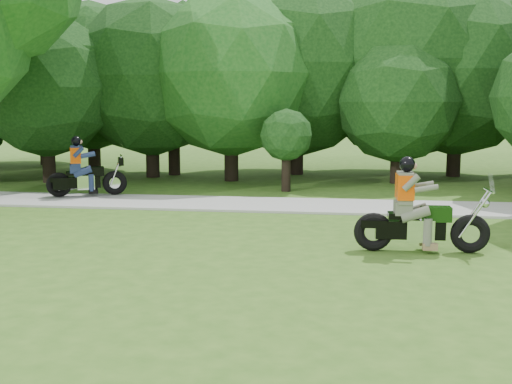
{
  "coord_description": "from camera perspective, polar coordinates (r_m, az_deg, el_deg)",
  "views": [
    {
      "loc": [
        0.46,
        -8.68,
        2.85
      ],
      "look_at": [
        -1.26,
        3.78,
        0.99
      ],
      "focal_mm": 45.0,
      "sensor_mm": 36.0,
      "label": 1
    }
  ],
  "objects": [
    {
      "name": "ground",
      "position": [
        9.15,
        4.68,
        -9.78
      ],
      "size": [
        100.0,
        100.0,
        0.0
      ],
      "primitive_type": "plane",
      "color": "#345F1B",
      "rests_on": "ground"
    },
    {
      "name": "walkway",
      "position": [
        16.92,
        6.21,
        -1.24
      ],
      "size": [
        60.0,
        2.2,
        0.06
      ],
      "primitive_type": "cube",
      "color": "#A3A39E",
      "rests_on": "ground"
    },
    {
      "name": "tree_line",
      "position": [
        23.26,
        10.45,
        10.21
      ],
      "size": [
        38.78,
        11.83,
        7.68
      ],
      "color": "black",
      "rests_on": "ground"
    },
    {
      "name": "chopper_motorcycle",
      "position": [
        12.23,
        13.97,
        -2.17
      ],
      "size": [
        2.5,
        0.66,
        1.78
      ],
      "rotation": [
        0.0,
        0.0,
        0.04
      ],
      "color": "black",
      "rests_on": "ground"
    },
    {
      "name": "touring_motorcycle",
      "position": [
        18.89,
        -15.23,
        1.52
      ],
      "size": [
        2.14,
        1.32,
        1.72
      ],
      "rotation": [
        0.0,
        0.0,
        0.41
      ],
      "color": "black",
      "rests_on": "walkway"
    }
  ]
}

